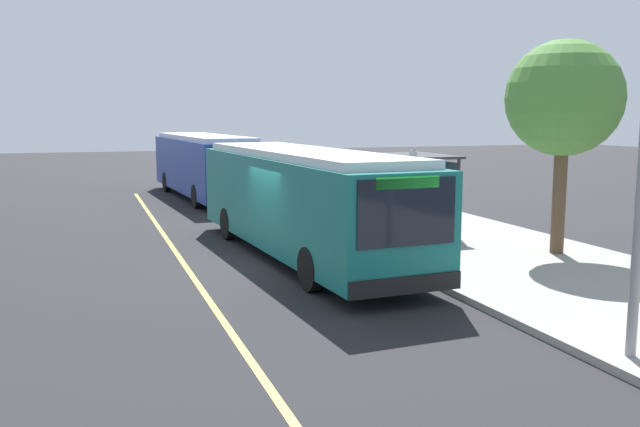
% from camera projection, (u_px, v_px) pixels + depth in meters
% --- Properties ---
extents(ground_plane, '(120.00, 120.00, 0.00)m').
position_uv_depth(ground_plane, '(274.00, 265.00, 17.83)').
color(ground_plane, '#232326').
extents(sidewalk_curb, '(44.00, 6.40, 0.15)m').
position_uv_depth(sidewalk_curb, '(475.00, 248.00, 19.76)').
color(sidewalk_curb, gray).
rests_on(sidewalk_curb, ground_plane).
extents(lane_stripe_center, '(36.00, 0.14, 0.01)m').
position_uv_depth(lane_stripe_center, '(189.00, 271.00, 17.12)').
color(lane_stripe_center, '#E0D64C').
rests_on(lane_stripe_center, ground_plane).
extents(transit_bus_main, '(11.59, 3.28, 2.95)m').
position_uv_depth(transit_bus_main, '(302.00, 199.00, 18.61)').
color(transit_bus_main, '#146B66').
rests_on(transit_bus_main, ground_plane).
extents(transit_bus_second, '(11.45, 3.30, 2.95)m').
position_uv_depth(transit_bus_second, '(204.00, 164.00, 32.11)').
color(transit_bus_second, navy).
rests_on(transit_bus_second, ground_plane).
extents(bus_shelter, '(2.90, 1.60, 2.48)m').
position_uv_depth(bus_shelter, '(422.00, 176.00, 22.06)').
color(bus_shelter, '#333338').
rests_on(bus_shelter, sidewalk_curb).
extents(waiting_bench, '(1.60, 0.48, 0.95)m').
position_uv_depth(waiting_bench, '(417.00, 216.00, 22.25)').
color(waiting_bench, brown).
rests_on(waiting_bench, sidewalk_curb).
extents(route_sign_post, '(0.44, 0.08, 2.80)m').
position_uv_depth(route_sign_post, '(413.00, 187.00, 18.40)').
color(route_sign_post, '#333338').
rests_on(route_sign_post, sidewalk_curb).
extents(pedestrian_commuter, '(0.24, 0.40, 1.69)m').
position_uv_depth(pedestrian_commuter, '(385.00, 198.00, 22.90)').
color(pedestrian_commuter, '#282D47').
rests_on(pedestrian_commuter, sidewalk_curb).
extents(street_tree_near_shelter, '(3.07, 3.07, 5.69)m').
position_uv_depth(street_tree_near_shelter, '(564.00, 99.00, 18.07)').
color(street_tree_near_shelter, brown).
rests_on(street_tree_near_shelter, sidewalk_curb).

